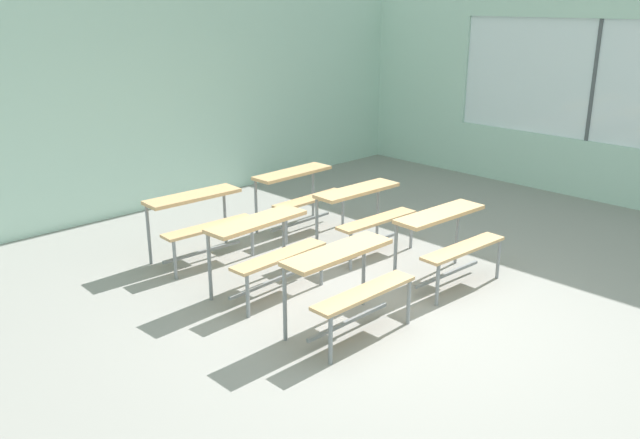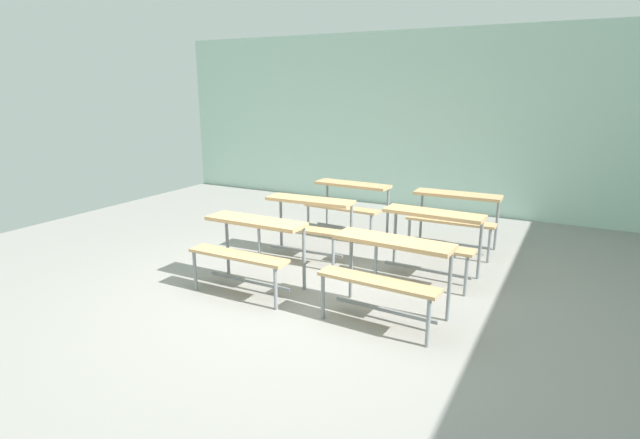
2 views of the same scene
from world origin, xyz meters
TOP-DOWN VIEW (x-y plane):
  - ground at (0.00, 0.00)m, footprint 10.00×9.00m
  - wall_back at (0.00, 4.50)m, footprint 10.00×0.12m
  - desk_bench_r0c0 at (-0.53, 0.04)m, footprint 1.10×0.59m
  - desk_bench_r0c1 at (0.97, 0.06)m, footprint 1.13×0.65m
  - desk_bench_r1c0 at (-0.51, 1.18)m, footprint 1.13×0.64m
  - desk_bench_r1c1 at (1.01, 1.24)m, footprint 1.12×0.63m
  - desk_bench_r2c0 at (-0.48, 2.36)m, footprint 1.13×0.64m
  - desk_bench_r2c1 at (1.02, 2.36)m, footprint 1.11×0.61m

SIDE VIEW (x-z plane):
  - ground at x=0.00m, z-range -0.05..0.00m
  - desk_bench_r0c0 at x=-0.53m, z-range 0.19..0.93m
  - desk_bench_r0c1 at x=0.97m, z-range 0.19..0.93m
  - desk_bench_r1c0 at x=-0.51m, z-range 0.19..0.93m
  - desk_bench_r1c1 at x=1.01m, z-range 0.19..0.93m
  - desk_bench_r2c0 at x=-0.48m, z-range 0.19..0.93m
  - desk_bench_r2c1 at x=1.02m, z-range 0.19..0.93m
  - wall_back at x=0.00m, z-range 0.00..3.00m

